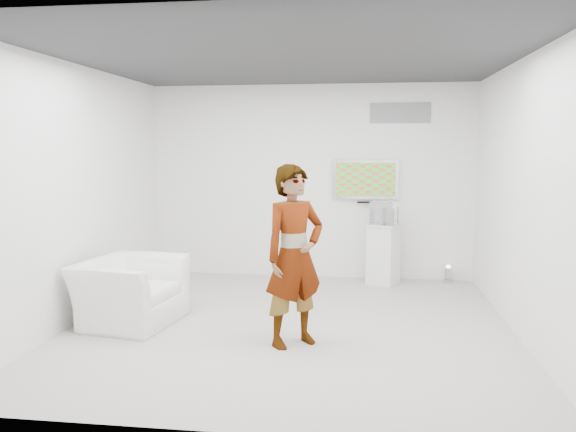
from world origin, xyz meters
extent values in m
cube|color=#A8A29A|center=(0.00, 0.00, 0.01)|extent=(5.00, 5.00, 0.01)
cube|color=#2F2F32|center=(0.00, 0.00, 3.00)|extent=(5.00, 5.00, 0.01)
cube|color=silver|center=(0.00, 2.50, 1.50)|extent=(5.00, 0.01, 3.00)
cube|color=silver|center=(0.00, -2.50, 1.50)|extent=(5.00, 0.01, 3.00)
cube|color=silver|center=(-2.50, 0.00, 1.50)|extent=(0.01, 5.00, 3.00)
cube|color=silver|center=(2.50, 0.00, 1.50)|extent=(0.01, 5.00, 3.00)
cube|color=silver|center=(0.85, 2.45, 1.55)|extent=(1.00, 0.08, 0.60)
cube|color=slate|center=(1.35, 2.49, 2.55)|extent=(0.90, 0.02, 0.30)
imported|color=white|center=(0.12, -0.62, 0.94)|extent=(0.81, 0.78, 1.87)
imported|color=white|center=(-1.87, -0.15, 0.37)|extent=(1.17, 1.29, 0.75)
cube|color=silver|center=(1.13, 2.16, 0.45)|extent=(0.58, 0.58, 0.90)
cylinder|color=silver|center=(2.11, 2.34, 0.13)|extent=(0.21, 0.21, 0.26)
cube|color=silver|center=(1.13, 2.16, 1.07)|extent=(0.43, 0.43, 0.34)
cube|color=silver|center=(1.13, 2.16, 1.02)|extent=(0.12, 0.17, 0.23)
cube|color=silver|center=(0.22, -0.34, 1.69)|extent=(0.10, 0.12, 0.03)
camera|label=1|loc=(0.80, -6.22, 2.05)|focal=35.00mm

